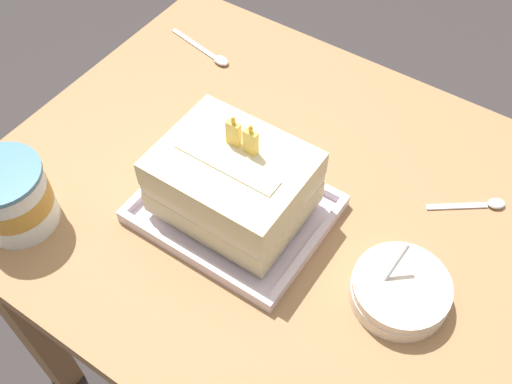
% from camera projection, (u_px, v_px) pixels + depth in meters
% --- Properties ---
extents(ground_plane, '(8.00, 8.00, 0.00)m').
position_uv_depth(ground_plane, '(269.00, 363.00, 1.58)').
color(ground_plane, '#383333').
extents(dining_table, '(0.95, 0.78, 0.75)m').
position_uv_depth(dining_table, '(275.00, 234.00, 1.09)').
color(dining_table, '#9E754C').
rests_on(dining_table, ground_plane).
extents(foil_tray, '(0.29, 0.24, 0.02)m').
position_uv_depth(foil_tray, '(235.00, 210.00, 0.96)').
color(foil_tray, silver).
rests_on(foil_tray, dining_table).
extents(birthday_cake, '(0.22, 0.18, 0.17)m').
position_uv_depth(birthday_cake, '(233.00, 182.00, 0.90)').
color(birthday_cake, beige).
rests_on(birthday_cake, foil_tray).
extents(bowl_stack, '(0.14, 0.14, 0.09)m').
position_uv_depth(bowl_stack, '(400.00, 291.00, 0.86)').
color(bowl_stack, silver).
rests_on(bowl_stack, dining_table).
extents(ice_cream_tub, '(0.12, 0.12, 0.12)m').
position_uv_depth(ice_cream_tub, '(11.00, 197.00, 0.91)').
color(ice_cream_tub, white).
rests_on(ice_cream_tub, dining_table).
extents(serving_spoon_near_tray, '(0.11, 0.09, 0.01)m').
position_uv_depth(serving_spoon_near_tray, '(484.00, 204.00, 0.97)').
color(serving_spoon_near_tray, silver).
rests_on(serving_spoon_near_tray, dining_table).
extents(serving_spoon_by_bowls, '(0.16, 0.05, 0.01)m').
position_uv_depth(serving_spoon_by_bowls, '(213.00, 56.00, 1.20)').
color(serving_spoon_by_bowls, silver).
rests_on(serving_spoon_by_bowls, dining_table).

